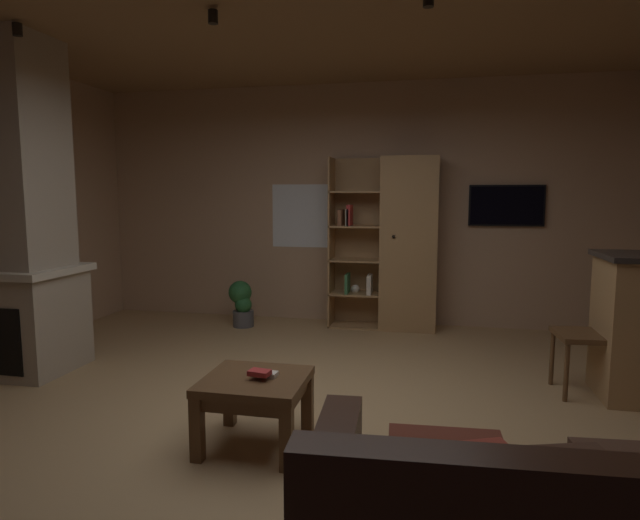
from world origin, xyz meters
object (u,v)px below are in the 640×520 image
object	(u,v)px
bookshelf_cabinet	(401,245)
stone_fireplace	(15,225)
dining_chair	(597,327)
coffee_table	(255,392)
table_book_0	(268,374)
wall_mounted_tv	(506,206)
potted_floor_plant	(242,302)
table_book_1	(259,373)

from	to	relation	value
bookshelf_cabinet	stone_fireplace	bearing A→B (deg)	-145.36
bookshelf_cabinet	dining_chair	size ratio (longest dim) A/B	2.11
stone_fireplace	coffee_table	bearing A→B (deg)	-21.00
table_book_0	stone_fireplace	bearing A→B (deg)	160.17
bookshelf_cabinet	dining_chair	world-z (taller)	bookshelf_cabinet
coffee_table	table_book_0	xyz separation A→B (m)	(0.07, 0.03, 0.10)
wall_mounted_tv	table_book_0	bearing A→B (deg)	-118.10
bookshelf_cabinet	potted_floor_plant	xyz separation A→B (m)	(-1.80, -0.30, -0.68)
table_book_0	table_book_1	xyz separation A→B (m)	(-0.03, -0.06, 0.03)
table_book_0	wall_mounted_tv	xyz separation A→B (m)	(1.75, 3.28, 0.96)
coffee_table	dining_chair	bearing A→B (deg)	30.65
table_book_1	wall_mounted_tv	xyz separation A→B (m)	(1.78, 3.35, 0.93)
potted_floor_plant	bookshelf_cabinet	bearing A→B (deg)	9.35
dining_chair	table_book_1	bearing A→B (deg)	-148.30
stone_fireplace	coffee_table	xyz separation A→B (m)	(2.45, -0.94, -0.93)
wall_mounted_tv	table_book_1	bearing A→B (deg)	-118.07
table_book_1	stone_fireplace	bearing A→B (deg)	158.66
coffee_table	potted_floor_plant	world-z (taller)	potted_floor_plant
wall_mounted_tv	bookshelf_cabinet	bearing A→B (deg)	-169.55
potted_floor_plant	wall_mounted_tv	world-z (taller)	wall_mounted_tv
table_book_0	dining_chair	world-z (taller)	dining_chair
potted_floor_plant	wall_mounted_tv	xyz separation A→B (m)	(2.95, 0.51, 1.12)
table_book_0	dining_chair	distance (m)	2.55
stone_fireplace	bookshelf_cabinet	bearing A→B (deg)	34.64
coffee_table	wall_mounted_tv	distance (m)	3.93
dining_chair	wall_mounted_tv	size ratio (longest dim) A/B	1.13
table_book_1	dining_chair	bearing A→B (deg)	31.70
table_book_1	wall_mounted_tv	distance (m)	3.90
table_book_1	wall_mounted_tv	bearing A→B (deg)	61.93
coffee_table	dining_chair	world-z (taller)	dining_chair
stone_fireplace	wall_mounted_tv	world-z (taller)	stone_fireplace
wall_mounted_tv	potted_floor_plant	bearing A→B (deg)	-170.22
table_book_1	potted_floor_plant	bearing A→B (deg)	112.26
table_book_0	table_book_1	size ratio (longest dim) A/B	0.89
bookshelf_cabinet	wall_mounted_tv	distance (m)	1.24
table_book_0	dining_chair	xyz separation A→B (m)	(2.19, 1.31, 0.08)
bookshelf_cabinet	coffee_table	xyz separation A→B (m)	(-0.68, -3.10, -0.62)
coffee_table	dining_chair	distance (m)	2.64
table_book_0	wall_mounted_tv	bearing A→B (deg)	61.90
dining_chair	bookshelf_cabinet	bearing A→B (deg)	131.94
bookshelf_cabinet	table_book_0	size ratio (longest dim) A/B	17.56
bookshelf_cabinet	coffee_table	world-z (taller)	bookshelf_cabinet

